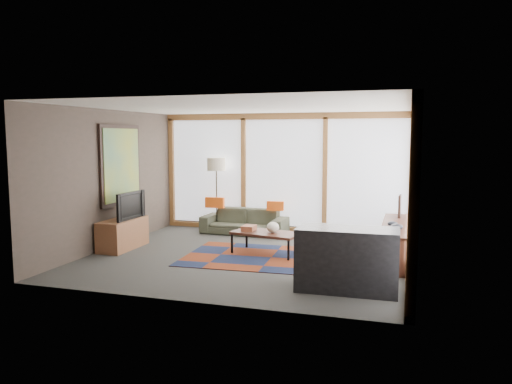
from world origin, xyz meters
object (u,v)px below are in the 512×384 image
(bookshelf, at_px, (394,241))
(television, at_px, (127,205))
(coffee_table, at_px, (266,243))
(bar_counter, at_px, (347,259))
(floor_lamp, at_px, (217,194))
(sofa, at_px, (244,221))
(tv_console, at_px, (123,234))

(bookshelf, xyz_separation_m, television, (-4.82, -0.65, 0.51))
(coffee_table, height_order, bar_counter, bar_counter)
(floor_lamp, xyz_separation_m, bar_counter, (3.31, -3.55, -0.38))
(sofa, height_order, television, television)
(floor_lamp, bearing_deg, bookshelf, -21.33)
(sofa, xyz_separation_m, television, (-1.65, -1.99, 0.55))
(floor_lamp, height_order, bookshelf, floor_lamp)
(floor_lamp, distance_m, bookshelf, 4.20)
(sofa, distance_m, coffee_table, 1.93)
(sofa, height_order, coffee_table, sofa)
(floor_lamp, relative_size, tv_console, 1.46)
(tv_console, relative_size, television, 1.25)
(floor_lamp, bearing_deg, coffee_table, -47.67)
(sofa, xyz_separation_m, bar_counter, (2.60, -3.37, 0.16))
(sofa, bearing_deg, floor_lamp, 168.12)
(tv_console, bearing_deg, coffee_table, 7.63)
(sofa, relative_size, floor_lamp, 1.13)
(coffee_table, bearing_deg, bookshelf, 8.57)
(sofa, relative_size, bookshelf, 0.76)
(tv_console, distance_m, television, 0.54)
(floor_lamp, relative_size, coffee_table, 1.35)
(tv_console, xyz_separation_m, television, (0.08, 0.05, 0.54))
(bar_counter, bearing_deg, tv_console, 161.79)
(coffee_table, relative_size, bookshelf, 0.50)
(tv_console, bearing_deg, bookshelf, 8.05)
(floor_lamp, relative_size, bar_counter, 1.19)
(floor_lamp, height_order, television, floor_lamp)
(sofa, bearing_deg, television, -127.71)
(television, bearing_deg, floor_lamp, -22.02)
(floor_lamp, relative_size, television, 1.82)
(floor_lamp, distance_m, bar_counter, 4.87)
(bookshelf, distance_m, bar_counter, 2.11)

